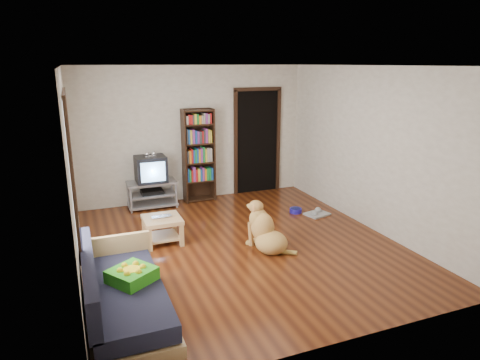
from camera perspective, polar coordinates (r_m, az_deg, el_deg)
name	(u,v)px	position (r m, az deg, el deg)	size (l,w,h in m)	color
ground	(241,245)	(6.47, 0.11, -8.67)	(5.00, 5.00, 0.00)	#5B280F
ceiling	(241,66)	(5.91, 0.12, 15.00)	(5.00, 5.00, 0.00)	white
wall_back	(193,134)	(8.39, -6.25, 6.11)	(4.50, 4.50, 0.00)	beige
wall_front	(344,218)	(3.94, 13.73, -4.94)	(4.50, 4.50, 0.00)	beige
wall_left	(71,175)	(5.65, -21.59, 0.58)	(5.00, 5.00, 0.00)	beige
wall_right	(371,149)	(7.19, 17.06, 3.96)	(5.00, 5.00, 0.00)	beige
green_cushion	(132,275)	(4.73, -14.22, -12.19)	(0.41, 0.41, 0.14)	green
laptop	(162,218)	(6.49, -10.32, -4.95)	(0.30, 0.19, 0.02)	silver
dog_bowl	(296,210)	(7.87, 7.43, -4.05)	(0.22, 0.22, 0.08)	navy
grey_rag	(317,214)	(7.82, 10.24, -4.49)	(0.40, 0.32, 0.03)	#A2A2A2
window	(71,168)	(5.12, -21.56, 1.44)	(0.03, 1.46, 1.70)	white
doorway	(257,139)	(8.85, 2.30, 5.48)	(1.03, 0.05, 2.19)	black
tv_stand	(152,193)	(8.20, -11.64, -1.74)	(0.90, 0.45, 0.50)	#99999E
crt_tv	(151,169)	(8.10, -11.85, 1.51)	(0.55, 0.52, 0.58)	black
bookshelf	(198,150)	(8.31, -5.57, 3.94)	(0.60, 0.30, 1.80)	black
sofa	(122,300)	(4.76, -15.43, -15.20)	(0.80, 1.80, 0.80)	tan
coffee_table	(162,225)	(6.56, -10.32, -5.94)	(0.55, 0.55, 0.40)	tan
dog	(265,232)	(6.26, 3.39, -6.92)	(0.60, 0.81, 0.72)	#DAB354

